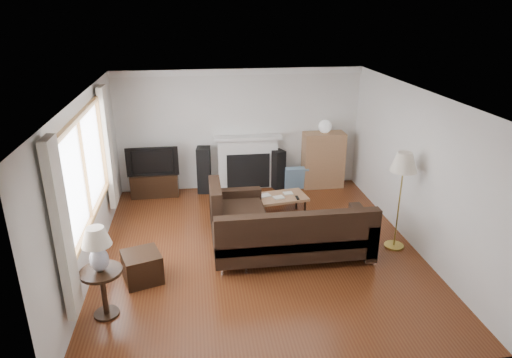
{
  "coord_description": "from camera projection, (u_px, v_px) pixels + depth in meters",
  "views": [
    {
      "loc": [
        -0.92,
        -6.36,
        3.71
      ],
      "look_at": [
        0.0,
        0.3,
        1.1
      ],
      "focal_mm": 32.0,
      "sensor_mm": 36.0,
      "label": 1
    }
  ],
  "objects": [
    {
      "name": "room",
      "position": [
        259.0,
        177.0,
        6.89
      ],
      "size": [
        5.1,
        5.6,
        2.54
      ],
      "color": "#592A13",
      "rests_on": "ground"
    },
    {
      "name": "window",
      "position": [
        85.0,
        170.0,
        6.28
      ],
      "size": [
        0.12,
        2.74,
        1.54
      ],
      "primitive_type": "cube",
      "color": "olive",
      "rests_on": "room"
    },
    {
      "name": "curtain_near",
      "position": [
        62.0,
        231.0,
        4.94
      ],
      "size": [
        0.1,
        0.35,
        2.1
      ],
      "primitive_type": "cube",
      "color": "beige",
      "rests_on": "room"
    },
    {
      "name": "curtain_far",
      "position": [
        108.0,
        148.0,
        7.74
      ],
      "size": [
        0.1,
        0.35,
        2.1
      ],
      "primitive_type": "cube",
      "color": "beige",
      "rests_on": "room"
    },
    {
      "name": "fireplace",
      "position": [
        248.0,
        162.0,
        9.59
      ],
      "size": [
        1.4,
        0.26,
        1.15
      ],
      "primitive_type": "cube",
      "color": "white",
      "rests_on": "room"
    },
    {
      "name": "tv_stand",
      "position": [
        155.0,
        184.0,
        9.33
      ],
      "size": [
        0.94,
        0.42,
        0.47
      ],
      "primitive_type": "cube",
      "color": "black",
      "rests_on": "ground"
    },
    {
      "name": "television",
      "position": [
        153.0,
        160.0,
        9.14
      ],
      "size": [
        1.02,
        0.13,
        0.59
      ],
      "primitive_type": "imported",
      "color": "black",
      "rests_on": "tv_stand"
    },
    {
      "name": "speaker_left",
      "position": [
        204.0,
        170.0,
        9.41
      ],
      "size": [
        0.31,
        0.35,
        0.96
      ],
      "primitive_type": "cube",
      "rotation": [
        0.0,
        0.0,
        -0.13
      ],
      "color": "black",
      "rests_on": "ground"
    },
    {
      "name": "speaker_right",
      "position": [
        278.0,
        169.0,
        9.64
      ],
      "size": [
        0.32,
        0.35,
        0.83
      ],
      "primitive_type": "cube",
      "rotation": [
        0.0,
        0.0,
        0.4
      ],
      "color": "black",
      "rests_on": "ground"
    },
    {
      "name": "bookshelf",
      "position": [
        323.0,
        160.0,
        9.67
      ],
      "size": [
        0.86,
        0.41,
        1.18
      ],
      "primitive_type": "cube",
      "color": "#9F704A",
      "rests_on": "ground"
    },
    {
      "name": "globe_lamp",
      "position": [
        325.0,
        127.0,
        9.41
      ],
      "size": [
        0.27,
        0.27,
        0.27
      ],
      "primitive_type": "sphere",
      "color": "white",
      "rests_on": "bookshelf"
    },
    {
      "name": "sectional_sofa",
      "position": [
        292.0,
        232.0,
        6.98
      ],
      "size": [
        2.63,
        1.92,
        0.85
      ],
      "primitive_type": "cube",
      "color": "black",
      "rests_on": "ground"
    },
    {
      "name": "coffee_table",
      "position": [
        278.0,
        206.0,
        8.4
      ],
      "size": [
        1.12,
        0.72,
        0.41
      ],
      "primitive_type": "cube",
      "rotation": [
        0.0,
        0.0,
        0.15
      ],
      "color": "#986B48",
      "rests_on": "ground"
    },
    {
      "name": "footstool",
      "position": [
        142.0,
        267.0,
        6.46
      ],
      "size": [
        0.63,
        0.63,
        0.43
      ],
      "primitive_type": "cube",
      "rotation": [
        0.0,
        0.0,
        0.31
      ],
      "color": "black",
      "rests_on": "ground"
    },
    {
      "name": "floor_lamp",
      "position": [
        399.0,
        201.0,
        7.13
      ],
      "size": [
        0.55,
        0.55,
        1.61
      ],
      "primitive_type": "cube",
      "rotation": [
        0.0,
        0.0,
        -0.42
      ],
      "color": "#B0963D",
      "rests_on": "ground"
    },
    {
      "name": "side_table",
      "position": [
        104.0,
        293.0,
        5.69
      ],
      "size": [
        0.52,
        0.52,
        0.65
      ],
      "primitive_type": "cube",
      "color": "black",
      "rests_on": "ground"
    },
    {
      "name": "table_lamp",
      "position": [
        98.0,
        250.0,
        5.47
      ],
      "size": [
        0.36,
        0.36,
        0.58
      ],
      "primitive_type": "cube",
      "color": "silver",
      "rests_on": "side_table"
    }
  ]
}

